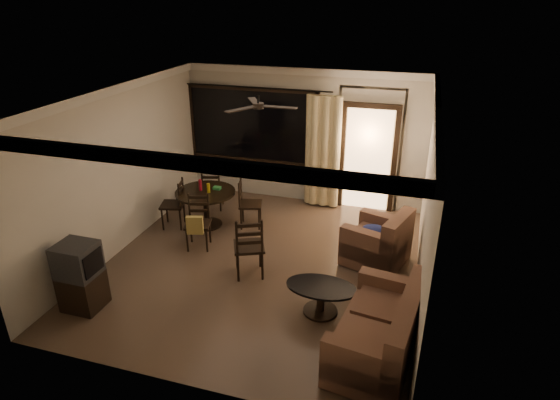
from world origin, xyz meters
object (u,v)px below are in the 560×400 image
(dining_chair_west, at_px, (174,213))
(sofa, at_px, (382,332))
(tv_cabinet, at_px, (80,276))
(dining_chair_north, at_px, (213,195))
(dining_table, at_px, (206,199))
(side_chair, at_px, (249,257))
(dining_chair_east, at_px, (250,212))
(coffee_table, at_px, (321,295))
(dining_chair_south, at_px, (198,232))
(armchair, at_px, (379,243))

(dining_chair_west, height_order, sofa, dining_chair_west)
(tv_cabinet, bearing_deg, dining_chair_north, 84.18)
(dining_table, relative_size, tv_cabinet, 1.12)
(dining_chair_west, bearing_deg, side_chair, 44.05)
(dining_table, bearing_deg, dining_chair_east, 15.17)
(dining_chair_north, relative_size, coffee_table, 0.95)
(tv_cabinet, height_order, sofa, tv_cabinet)
(dining_chair_south, distance_m, dining_chair_north, 1.64)
(dining_table, xyz_separation_m, dining_chair_west, (-0.58, -0.22, -0.28))
(armchair, bearing_deg, dining_chair_east, -176.81)
(dining_chair_south, bearing_deg, tv_cabinet, -127.26)
(dining_table, height_order, coffee_table, dining_table)
(dining_chair_south, height_order, tv_cabinet, tv_cabinet)
(dining_table, height_order, side_chair, side_chair)
(dining_chair_east, xyz_separation_m, tv_cabinet, (-1.40, -3.07, 0.23))
(dining_chair_west, relative_size, armchair, 0.83)
(sofa, bearing_deg, coffee_table, 152.84)
(tv_cabinet, bearing_deg, dining_chair_east, 65.78)
(dining_chair_east, relative_size, dining_chair_south, 1.00)
(coffee_table, bearing_deg, sofa, -35.29)
(dining_chair_south, height_order, sofa, dining_chair_south)
(dining_chair_north, height_order, armchair, dining_chair_north)
(tv_cabinet, bearing_deg, dining_chair_south, 68.28)
(tv_cabinet, distance_m, side_chair, 2.47)
(side_chair, bearing_deg, coffee_table, 130.33)
(sofa, distance_m, side_chair, 2.52)
(dining_chair_east, distance_m, dining_chair_north, 1.15)
(side_chair, bearing_deg, armchair, -178.09)
(dining_table, height_order, dining_chair_south, dining_chair_south)
(dining_chair_south, relative_size, dining_chair_north, 1.00)
(side_chair, bearing_deg, dining_chair_east, -94.31)
(dining_chair_south, height_order, side_chair, side_chair)
(dining_chair_south, xyz_separation_m, coffee_table, (2.45, -1.18, -0.01))
(tv_cabinet, bearing_deg, dining_table, 78.52)
(dining_chair_north, xyz_separation_m, side_chair, (1.59, -2.15, 0.03))
(dining_chair_west, bearing_deg, armchair, 71.39)
(armchair, bearing_deg, side_chair, -135.92)
(dining_table, relative_size, armchair, 0.99)
(tv_cabinet, height_order, coffee_table, tv_cabinet)
(dining_table, relative_size, side_chair, 1.07)
(dining_chair_west, xyz_separation_m, coffee_table, (3.26, -1.79, 0.01))
(dining_chair_south, bearing_deg, sofa, -43.72)
(coffee_table, distance_m, side_chair, 1.43)
(dining_chair_east, distance_m, dining_chair_south, 1.20)
(armchair, distance_m, coffee_table, 1.69)
(dining_chair_east, height_order, side_chair, side_chair)
(dining_table, xyz_separation_m, dining_chair_east, (0.81, 0.22, -0.28))
(dining_chair_west, relative_size, coffee_table, 0.95)
(side_chair, bearing_deg, dining_table, -69.18)
(sofa, bearing_deg, side_chair, 158.31)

